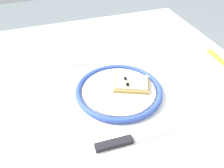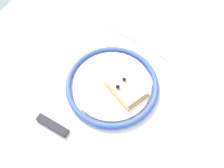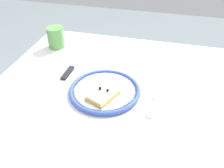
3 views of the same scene
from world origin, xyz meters
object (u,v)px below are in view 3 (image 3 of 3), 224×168
fork (154,98)px  cup (56,37)px  knife (64,78)px  plate (105,91)px  pizza_slice_near (103,95)px  dining_table (118,114)px

fork → cup: cup is taller
knife → fork: knife is taller
plate → cup: (0.31, -0.27, 0.04)m
cup → knife: bearing=120.5°
pizza_slice_near → cup: 0.44m
plate → dining_table: bearing=179.9°
fork → knife: bearing=-5.3°
plate → cup: bearing=-41.7°
plate → cup: size_ratio=2.66×
dining_table → cup: cup is taller
dining_table → cup: size_ratio=9.99×
fork → dining_table: bearing=4.4°
pizza_slice_near → knife: 0.19m
knife → cup: (0.14, -0.23, 0.04)m
pizza_slice_near → knife: size_ratio=0.51×
cup → fork: bearing=151.1°
cup → dining_table: bearing=142.6°
pizza_slice_near → cup: cup is taller
plate → fork: 0.17m
fork → cup: (0.48, -0.26, 0.05)m
pizza_slice_near → knife: (0.18, -0.08, -0.02)m
cup → pizza_slice_near: bearing=134.8°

